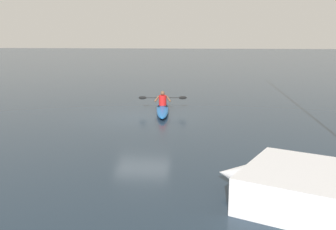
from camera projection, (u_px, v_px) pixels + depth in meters
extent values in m
plane|color=#1E2D3D|center=(142.00, 118.00, 18.44)|extent=(160.00, 160.00, 0.00)
ellipsoid|color=#1959A5|center=(163.00, 108.00, 19.89)|extent=(1.01, 4.86, 0.30)
torus|color=black|center=(163.00, 106.00, 19.78)|extent=(0.58, 0.58, 0.04)
cylinder|color=black|center=(163.00, 101.00, 21.28)|extent=(0.18, 0.18, 0.02)
cylinder|color=red|center=(163.00, 100.00, 19.85)|extent=(0.38, 0.38, 0.50)
sphere|color=brown|center=(163.00, 93.00, 19.78)|extent=(0.21, 0.21, 0.21)
cylinder|color=black|center=(163.00, 98.00, 20.03)|extent=(2.02, 0.21, 0.03)
ellipsoid|color=black|center=(143.00, 98.00, 20.02)|extent=(0.40, 0.08, 0.17)
ellipsoid|color=black|center=(183.00, 98.00, 20.03)|extent=(0.40, 0.08, 0.17)
cylinder|color=brown|center=(157.00, 99.00, 19.91)|extent=(0.27, 0.23, 0.34)
cylinder|color=brown|center=(168.00, 99.00, 19.92)|extent=(0.28, 0.21, 0.34)
cone|color=white|center=(236.00, 175.00, 9.81)|extent=(1.16, 1.12, 0.81)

